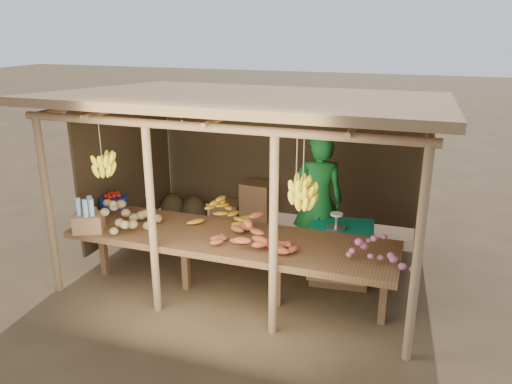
% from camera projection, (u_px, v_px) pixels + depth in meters
% --- Properties ---
extents(ground, '(60.00, 60.00, 0.00)m').
position_uv_depth(ground, '(256.00, 263.00, 6.97)').
color(ground, brown).
rests_on(ground, ground).
extents(stall_structure, '(4.70, 3.50, 2.43)m').
position_uv_depth(stall_structure, '(252.00, 129.00, 6.29)').
color(stall_structure, '#A07952').
rests_on(stall_structure, ground).
extents(counter, '(3.90, 1.05, 0.80)m').
position_uv_depth(counter, '(230.00, 241.00, 5.89)').
color(counter, brown).
rests_on(counter, ground).
extents(potato_heap, '(1.10, 0.72, 0.37)m').
position_uv_depth(potato_heap, '(111.00, 211.00, 6.16)').
color(potato_heap, '#A38954').
rests_on(potato_heap, counter).
extents(sweet_potato_heap, '(1.07, 0.80, 0.36)m').
position_uv_depth(sweet_potato_heap, '(259.00, 230.00, 5.60)').
color(sweet_potato_heap, '#B44F2E').
rests_on(sweet_potato_heap, counter).
extents(onion_heap, '(0.82, 0.51, 0.36)m').
position_uv_depth(onion_heap, '(376.00, 242.00, 5.27)').
color(onion_heap, '#B45770').
rests_on(onion_heap, counter).
extents(banana_pile, '(0.66, 0.42, 0.35)m').
position_uv_depth(banana_pile, '(220.00, 210.00, 6.21)').
color(banana_pile, gold).
rests_on(banana_pile, counter).
extents(tomato_basin, '(0.37, 0.37, 0.19)m').
position_uv_depth(tomato_basin, '(113.00, 200.00, 6.83)').
color(tomato_basin, navy).
rests_on(tomato_basin, counter).
extents(bottle_box, '(0.42, 0.38, 0.43)m').
position_uv_depth(bottle_box, '(89.00, 218.00, 5.97)').
color(bottle_box, '#936641').
rests_on(bottle_box, counter).
extents(vendor, '(0.77, 0.62, 1.86)m').
position_uv_depth(vendor, '(318.00, 201.00, 6.65)').
color(vendor, '#176827').
rests_on(vendor, ground).
extents(tarp_crate, '(0.87, 0.77, 0.96)m').
position_uv_depth(tarp_crate, '(340.00, 251.00, 6.43)').
color(tarp_crate, brown).
rests_on(tarp_crate, ground).
extents(carton_stack, '(1.02, 0.41, 0.76)m').
position_uv_depth(carton_stack, '(247.00, 208.00, 8.11)').
color(carton_stack, '#936641').
rests_on(carton_stack, ground).
extents(burlap_sacks, '(0.82, 0.43, 0.58)m').
position_uv_depth(burlap_sacks, '(184.00, 209.00, 8.31)').
color(burlap_sacks, '#4E3B24').
rests_on(burlap_sacks, ground).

